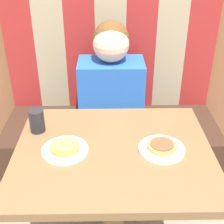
% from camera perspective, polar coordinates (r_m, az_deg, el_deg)
% --- Properties ---
extents(booth_seat, '(1.39, 0.57, 0.47)m').
position_cam_1_polar(booth_seat, '(2.20, -0.15, -7.03)').
color(booth_seat, '#382319').
rests_on(booth_seat, ground_plane).
extents(booth_backrest, '(1.39, 0.06, 0.78)m').
position_cam_1_polar(booth_backrest, '(2.13, -0.27, 10.81)').
color(booth_backrest, maroon).
rests_on(booth_backrest, booth_seat).
extents(dining_table, '(0.82, 0.69, 0.77)m').
position_cam_1_polar(dining_table, '(1.39, 0.24, -10.83)').
color(dining_table, brown).
rests_on(dining_table, ground_plane).
extents(person, '(0.40, 0.26, 0.66)m').
position_cam_1_polar(person, '(1.92, -0.17, 6.27)').
color(person, '#2356B2').
rests_on(person, booth_seat).
extents(plate_left, '(0.19, 0.19, 0.01)m').
position_cam_1_polar(plate_left, '(1.31, -8.58, -6.88)').
color(plate_left, white).
rests_on(plate_left, dining_table).
extents(plate_right, '(0.19, 0.19, 0.01)m').
position_cam_1_polar(plate_right, '(1.32, 9.06, -6.71)').
color(plate_right, white).
rests_on(plate_right, dining_table).
extents(pizza_left, '(0.12, 0.12, 0.02)m').
position_cam_1_polar(pizza_left, '(1.30, -8.64, -6.31)').
color(pizza_left, '#C68E47').
rests_on(pizza_left, plate_left).
extents(pizza_right, '(0.12, 0.12, 0.02)m').
position_cam_1_polar(pizza_right, '(1.31, 9.11, -6.13)').
color(pizza_right, '#C68E47').
rests_on(pizza_right, plate_right).
extents(drinking_cup, '(0.07, 0.07, 0.11)m').
position_cam_1_polar(drinking_cup, '(1.44, -13.58, -1.57)').
color(drinking_cup, '#232328').
rests_on(drinking_cup, dining_table).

